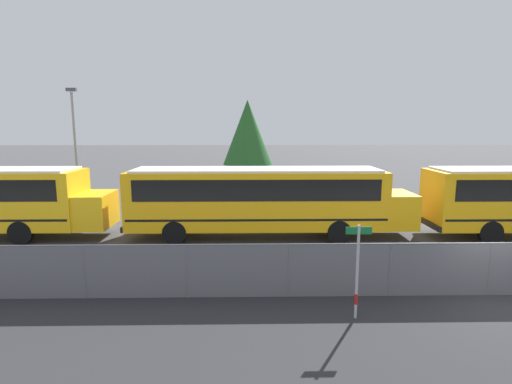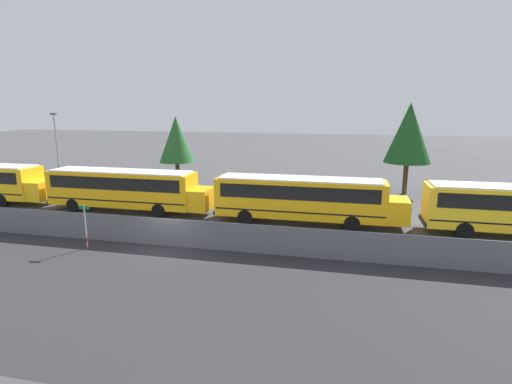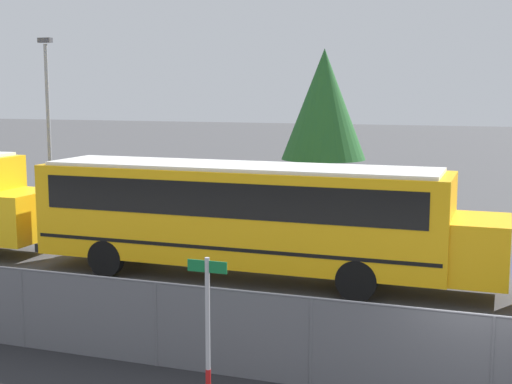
# 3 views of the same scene
# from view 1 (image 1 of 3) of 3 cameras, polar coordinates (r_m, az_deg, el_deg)

# --- Properties ---
(ground_plane) EXTENTS (200.00, 200.00, 0.00)m
(ground_plane) POSITION_cam_1_polar(r_m,az_deg,el_deg) (14.73, 30.06, -12.61)
(ground_plane) COLOR #424244
(fence) EXTENTS (68.28, 0.07, 1.70)m
(fence) POSITION_cam_1_polar(r_m,az_deg,el_deg) (14.45, 30.35, -9.41)
(fence) COLOR #9EA0A5
(fence) RESTS_ON ground_plane
(school_bus_1) EXTENTS (13.34, 2.60, 3.27)m
(school_bus_1) POSITION_cam_1_polar(r_m,az_deg,el_deg) (18.66, 0.96, -0.63)
(school_bus_1) COLOR #EDA80F
(school_bus_1) RESTS_ON ground_plane
(street_sign) EXTENTS (0.70, 0.09, 2.62)m
(street_sign) POSITION_cam_1_polar(r_m,az_deg,el_deg) (11.27, 14.27, -10.63)
(street_sign) COLOR #B7B7BC
(street_sign) RESTS_ON ground_plane
(light_pole) EXTENTS (0.60, 0.24, 7.51)m
(light_pole) POSITION_cam_1_polar(r_m,az_deg,el_deg) (27.46, -24.42, 6.33)
(light_pole) COLOR gray
(light_pole) RESTS_ON ground_plane
(tree_0) EXTENTS (3.67, 3.67, 7.13)m
(tree_0) POSITION_cam_1_polar(r_m,az_deg,el_deg) (29.98, -1.21, 8.47)
(tree_0) COLOR #51381E
(tree_0) RESTS_ON ground_plane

